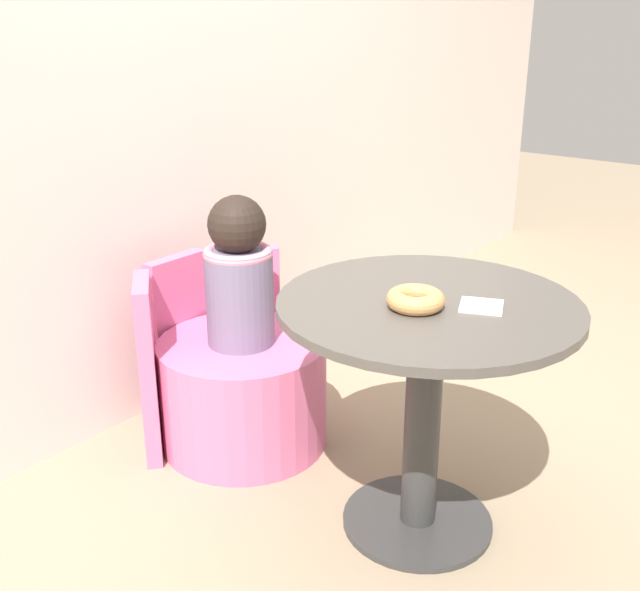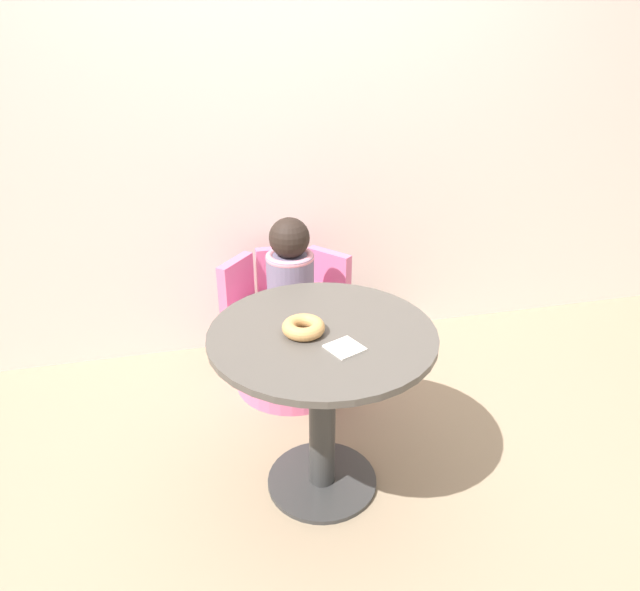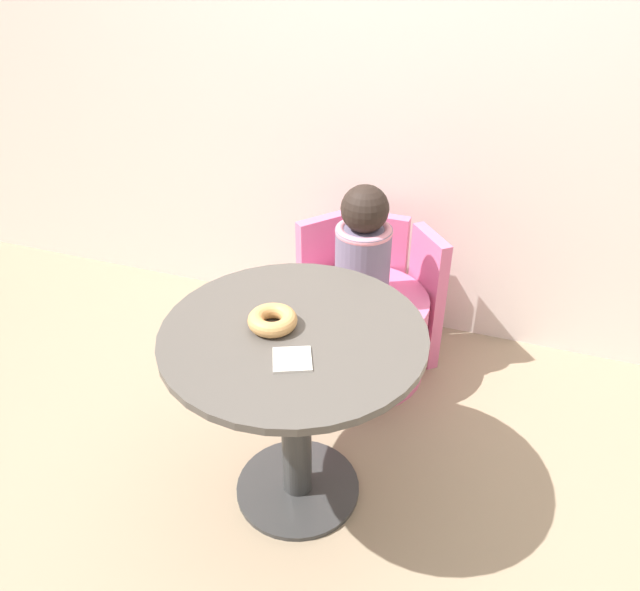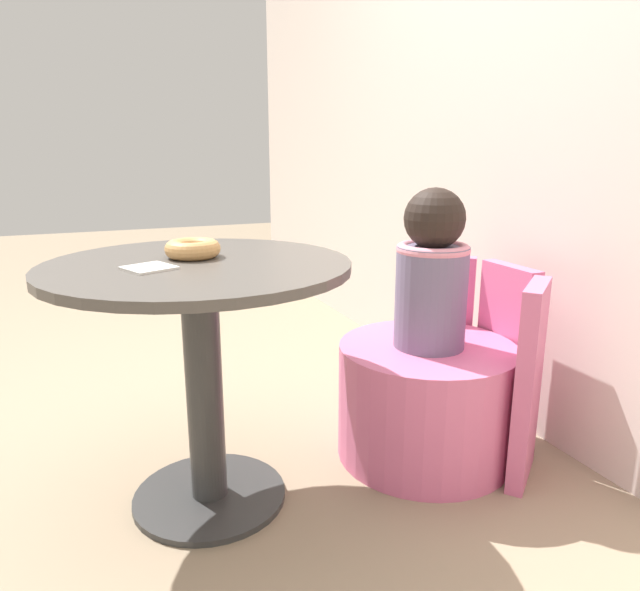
{
  "view_description": "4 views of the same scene",
  "coord_description": "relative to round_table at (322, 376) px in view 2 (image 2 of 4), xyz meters",
  "views": [
    {
      "loc": [
        -1.64,
        -0.93,
        1.38
      ],
      "look_at": [
        -0.02,
        0.36,
        0.6
      ],
      "focal_mm": 42.0,
      "sensor_mm": 36.0,
      "label": 1
    },
    {
      "loc": [
        -0.46,
        -1.67,
        1.67
      ],
      "look_at": [
        0.01,
        0.33,
        0.64
      ],
      "focal_mm": 32.0,
      "sensor_mm": 36.0,
      "label": 2
    },
    {
      "loc": [
        0.49,
        -1.39,
        1.77
      ],
      "look_at": [
        -0.1,
        0.3,
        0.6
      ],
      "focal_mm": 35.0,
      "sensor_mm": 36.0,
      "label": 3
    },
    {
      "loc": [
        1.38,
        -0.29,
        0.97
      ],
      "look_at": [
        -0.08,
        0.32,
        0.56
      ],
      "focal_mm": 32.0,
      "sensor_mm": 36.0,
      "label": 4
    }
  ],
  "objects": [
    {
      "name": "child_figure",
      "position": [
        0.02,
        0.7,
        0.1
      ],
      "size": [
        0.22,
        0.22,
        0.49
      ],
      "color": "slate",
      "rests_on": "tub_chair"
    },
    {
      "name": "paper_napkin",
      "position": [
        0.04,
        -0.12,
        0.19
      ],
      "size": [
        0.14,
        0.14,
        0.01
      ],
      "color": "silver",
      "rests_on": "round_table"
    },
    {
      "name": "back_wall",
      "position": [
        0.06,
        1.16,
        0.7
      ],
      "size": [
        6.0,
        0.06,
        2.4
      ],
      "color": "silver",
      "rests_on": "ground_plane"
    },
    {
      "name": "booth_backrest",
      "position": [
        0.02,
        0.93,
        -0.2
      ],
      "size": [
        0.66,
        0.24,
        0.6
      ],
      "color": "#DB6693",
      "rests_on": "ground_plane"
    },
    {
      "name": "round_table",
      "position": [
        0.0,
        0.0,
        0.0
      ],
      "size": [
        0.79,
        0.79,
        0.69
      ],
      "color": "#333333",
      "rests_on": "ground_plane"
    },
    {
      "name": "ground_plane",
      "position": [
        0.06,
        0.03,
        -0.5
      ],
      "size": [
        12.0,
        12.0,
        0.0
      ],
      "primitive_type": "plane",
      "color": "gray"
    },
    {
      "name": "tub_chair",
      "position": [
        0.02,
        0.7,
        -0.32
      ],
      "size": [
        0.56,
        0.56,
        0.37
      ],
      "color": "#DB6693",
      "rests_on": "ground_plane"
    },
    {
      "name": "donut",
      "position": [
        -0.07,
        0.0,
        0.21
      ],
      "size": [
        0.15,
        0.15,
        0.05
      ],
      "color": "tan",
      "rests_on": "round_table"
    }
  ]
}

